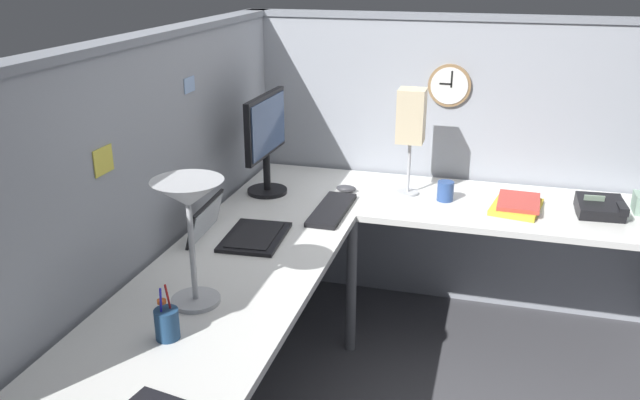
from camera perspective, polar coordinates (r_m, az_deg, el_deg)
ground_plane at (r=3.21m, az=4.86°, el=-14.72°), size 6.80×6.80×0.00m
cubicle_wall_back at (r=2.79m, az=-13.95°, el=-2.37°), size 2.57×0.12×1.58m
cubicle_wall_right at (r=3.62m, az=11.99°, el=3.08°), size 0.12×2.37×1.58m
desk at (r=2.76m, az=5.64°, el=-5.80°), size 2.35×2.15×0.73m
monitor at (r=3.22m, az=-4.73°, el=5.55°), size 0.46×0.20×0.50m
laptop at (r=2.80m, az=-7.59°, el=-2.74°), size 0.36×0.40×0.22m
keyboard at (r=3.05m, az=1.04°, el=-0.85°), size 0.43×0.14×0.02m
computer_mouse at (r=3.31m, az=2.30°, el=1.01°), size 0.06×0.10×0.03m
desk_lamp_dome at (r=2.17m, az=-11.40°, el=-0.34°), size 0.24×0.24×0.44m
pen_cup at (r=2.11m, az=-13.23°, el=-10.44°), size 0.08×0.08×0.18m
office_phone at (r=3.26m, az=23.38°, el=-0.65°), size 0.20×0.22×0.11m
book_stack at (r=3.22m, az=16.84°, el=-0.40°), size 0.31×0.26×0.04m
desk_lamp_paper at (r=3.20m, az=7.97°, el=7.02°), size 0.13×0.13×0.53m
coffee_mug at (r=3.24m, az=10.89°, el=0.77°), size 0.08×0.08×0.10m
wall_clock at (r=3.47m, az=11.24°, el=9.79°), size 0.04×0.22×0.22m
pinned_note_leftmost at (r=2.31m, az=-18.40°, el=3.28°), size 0.11×0.00×0.09m
pinned_note_middle at (r=2.84m, az=-11.34°, el=9.83°), size 0.09×0.00×0.06m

